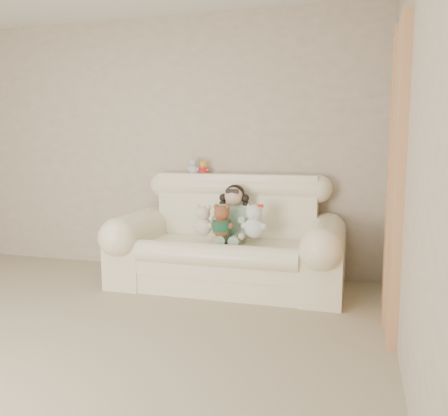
% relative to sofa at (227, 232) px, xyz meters
% --- Properties ---
extents(wall_back, '(4.50, 0.00, 4.50)m').
position_rel_sofa_xyz_m(wall_back, '(-0.83, 0.50, 0.78)').
color(wall_back, beige).
rests_on(wall_back, ground).
extents(wall_right, '(0.00, 5.00, 5.00)m').
position_rel_sofa_xyz_m(wall_right, '(1.42, -2.00, 0.78)').
color(wall_right, beige).
rests_on(wall_right, ground).
extents(sofa, '(2.10, 0.95, 1.03)m').
position_rel_sofa_xyz_m(sofa, '(0.00, 0.00, 0.00)').
color(sofa, '#FFF6CD').
rests_on(sofa, floor).
extents(door_panel, '(0.06, 0.90, 2.10)m').
position_rel_sofa_xyz_m(door_panel, '(1.39, -0.60, 0.54)').
color(door_panel, '#AD744A').
rests_on(door_panel, floor).
extents(seated_child, '(0.37, 0.43, 0.53)m').
position_rel_sofa_xyz_m(seated_child, '(0.04, 0.08, 0.17)').
color(seated_child, '#27703B').
rests_on(seated_child, sofa).
extents(brown_teddy, '(0.23, 0.19, 0.34)m').
position_rel_sofa_xyz_m(brown_teddy, '(-0.01, -0.14, 0.16)').
color(brown_teddy, brown).
rests_on(brown_teddy, sofa).
extents(white_cat, '(0.26, 0.21, 0.36)m').
position_rel_sofa_xyz_m(white_cat, '(0.28, -0.11, 0.16)').
color(white_cat, silver).
rests_on(white_cat, sofa).
extents(cream_teddy, '(0.22, 0.18, 0.33)m').
position_rel_sofa_xyz_m(cream_teddy, '(-0.18, -0.15, 0.15)').
color(cream_teddy, beige).
rests_on(cream_teddy, sofa).
extents(yellow_mini_bear, '(0.12, 0.11, 0.17)m').
position_rel_sofa_xyz_m(yellow_mini_bear, '(-0.35, 0.39, 0.58)').
color(yellow_mini_bear, yellow).
rests_on(yellow_mini_bear, sofa).
extents(grey_mini_plush, '(0.13, 0.10, 0.20)m').
position_rel_sofa_xyz_m(grey_mini_plush, '(-0.45, 0.36, 0.59)').
color(grey_mini_plush, silver).
rests_on(grey_mini_plush, sofa).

